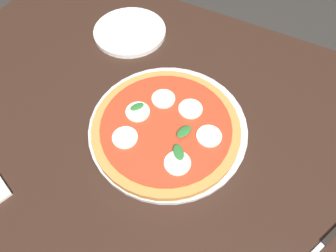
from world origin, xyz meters
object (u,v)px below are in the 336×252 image
(dining_table, at_px, (153,145))
(pizza, at_px, (167,126))
(serving_tray, at_px, (168,127))
(plate_white, at_px, (130,32))
(knife, at_px, (320,246))

(dining_table, bearing_deg, pizza, 4.73)
(serving_tray, xyz_separation_m, pizza, (0.00, -0.01, 0.02))
(serving_tray, bearing_deg, plate_white, 136.75)
(pizza, relative_size, plate_white, 1.59)
(dining_table, relative_size, plate_white, 6.08)
(dining_table, distance_m, serving_tray, 0.11)
(serving_tray, height_order, plate_white, plate_white)
(knife, bearing_deg, plate_white, 151.76)
(dining_table, relative_size, pizza, 3.82)
(serving_tray, distance_m, knife, 0.40)
(pizza, distance_m, plate_white, 0.37)
(dining_table, bearing_deg, knife, -11.59)
(serving_tray, distance_m, plate_white, 0.36)
(dining_table, height_order, serving_tray, serving_tray)
(serving_tray, relative_size, pizza, 1.09)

